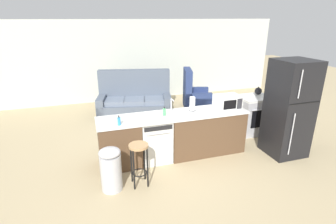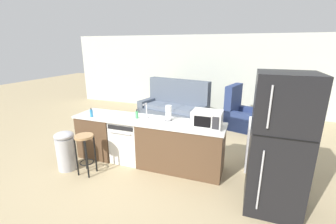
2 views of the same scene
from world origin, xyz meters
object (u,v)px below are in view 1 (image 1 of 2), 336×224
object	(u,v)px
dishwasher	(155,140)
bar_stool	(139,156)
trash_bin	(111,169)
couch	(135,102)
armchair	(194,96)
refrigerator	(289,109)
kettle	(258,91)
stove_range	(253,114)
paper_towel_roll	(192,104)
microwave	(227,102)
dish_soap_bottle	(119,121)
soap_bottle	(164,112)

from	to	relation	value
dishwasher	bar_stool	xyz separation A→B (m)	(-0.46, -0.73, 0.11)
dishwasher	trash_bin	xyz separation A→B (m)	(-0.92, -0.73, -0.04)
couch	bar_stool	bearing A→B (deg)	-99.71
couch	armchair	size ratio (longest dim) A/B	1.79
dishwasher	refrigerator	size ratio (longest dim) A/B	0.44
kettle	trash_bin	xyz separation A→B (m)	(-3.68, -1.40, -0.61)
stove_range	kettle	xyz separation A→B (m)	(0.17, 0.13, 0.53)
paper_towel_roll	kettle	world-z (taller)	paper_towel_roll
stove_range	paper_towel_roll	size ratio (longest dim) A/B	3.19
microwave	bar_stool	world-z (taller)	microwave
stove_range	armchair	xyz separation A→B (m)	(-0.63, 2.16, -0.10)
dishwasher	trash_bin	world-z (taller)	dishwasher
dish_soap_bottle	armchair	size ratio (longest dim) A/B	0.15
refrigerator	bar_stool	world-z (taller)	refrigerator
microwave	soap_bottle	bearing A→B (deg)	179.85
paper_towel_roll	dish_soap_bottle	world-z (taller)	paper_towel_roll
soap_bottle	dish_soap_bottle	world-z (taller)	same
stove_range	refrigerator	world-z (taller)	refrigerator
trash_bin	microwave	bearing A→B (deg)	16.45
armchair	dish_soap_bottle	bearing A→B (deg)	-132.28
stove_range	soap_bottle	size ratio (longest dim) A/B	5.11
paper_towel_roll	armchair	world-z (taller)	armchair
stove_range	kettle	bearing A→B (deg)	37.71
kettle	trash_bin	size ratio (longest dim) A/B	0.28
couch	microwave	bearing A→B (deg)	-61.07
bar_stool	dish_soap_bottle	bearing A→B (deg)	112.99
refrigerator	trash_bin	size ratio (longest dim) A/B	2.60
kettle	bar_stool	world-z (taller)	kettle
trash_bin	paper_towel_roll	bearing A→B (deg)	25.39
dishwasher	soap_bottle	bearing A→B (deg)	0.62
kettle	soap_bottle	bearing A→B (deg)	-165.24
paper_towel_roll	trash_bin	world-z (taller)	paper_towel_roll
refrigerator	dish_soap_bottle	world-z (taller)	refrigerator
soap_bottle	trash_bin	distance (m)	1.46
trash_bin	dishwasher	bearing A→B (deg)	38.40
refrigerator	paper_towel_roll	bearing A→B (deg)	160.25
couch	armchair	bearing A→B (deg)	3.79
microwave	paper_towel_roll	distance (m)	0.73
refrigerator	soap_bottle	xyz separation A→B (m)	(-2.40, 0.55, 0.01)
bar_stool	couch	xyz separation A→B (m)	(0.57, 3.32, -0.14)
dish_soap_bottle	couch	bearing A→B (deg)	74.22
refrigerator	microwave	bearing A→B (deg)	152.70
microwave	kettle	xyz separation A→B (m)	(1.23, 0.68, -0.05)
soap_bottle	dish_soap_bottle	size ratio (longest dim) A/B	1.00
soap_bottle	couch	size ratio (longest dim) A/B	0.08
microwave	soap_bottle	world-z (taller)	microwave
dishwasher	refrigerator	world-z (taller)	refrigerator
dishwasher	armchair	world-z (taller)	armchair
paper_towel_roll	trash_bin	size ratio (longest dim) A/B	0.38
kettle	bar_stool	xyz separation A→B (m)	(-3.23, -1.41, -0.45)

